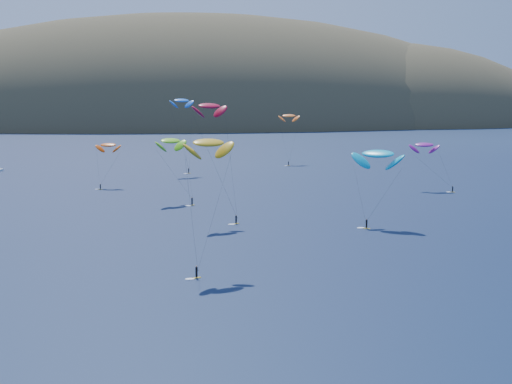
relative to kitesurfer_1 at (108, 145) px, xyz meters
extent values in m
ellipsoid|color=#3D3526|center=(52.03, 400.02, -25.20)|extent=(600.00, 300.00, 210.00)
ellipsoid|color=#3D3526|center=(-107.97, 430.02, -19.80)|extent=(340.00, 240.00, 120.00)
ellipsoid|color=#3D3526|center=(212.03, 380.02, -21.96)|extent=(320.00, 220.00, 156.00)
ellipsoid|color=#3D3526|center=(332.03, 420.02, -17.64)|extent=(240.00, 180.00, 84.00)
cube|color=gold|center=(-2.24, -7.15, -12.56)|extent=(1.35, 0.70, 0.07)
cylinder|color=black|center=(-2.24, -7.15, -11.74)|extent=(0.31, 0.31, 1.39)
sphere|color=#8C6047|center=(-2.24, -7.15, -10.93)|extent=(0.23, 0.23, 0.23)
ellipsoid|color=#E14E0C|center=(0.01, 0.02, 0.03)|extent=(8.17, 5.31, 4.20)
cube|color=gold|center=(19.52, -110.86, -12.55)|extent=(1.53, 1.02, 0.08)
cylinder|color=black|center=(19.52, -110.86, -11.62)|extent=(0.35, 0.35, 1.59)
sphere|color=#8C6047|center=(19.52, -110.86, -10.70)|extent=(0.27, 0.27, 0.27)
ellipsoid|color=gold|center=(22.17, -103.93, 8.29)|extent=(9.65, 7.37, 4.88)
cube|color=gold|center=(22.94, -40.10, -12.55)|extent=(1.57, 1.30, 0.09)
cylinder|color=black|center=(22.94, -40.10, -11.55)|extent=(0.37, 0.37, 1.70)
sphere|color=#8C6047|center=(22.94, -40.10, -10.56)|extent=(0.29, 0.29, 0.29)
ellipsoid|color=#76D71D|center=(17.97, -31.86, 3.42)|extent=(10.01, 8.83, 5.15)
cube|color=gold|center=(25.80, 29.21, -12.55)|extent=(1.52, 1.00, 0.08)
cylinder|color=black|center=(25.80, 29.21, -11.63)|extent=(0.35, 0.35, 1.58)
sphere|color=#8C6047|center=(25.80, 29.21, -10.71)|extent=(0.26, 0.26, 0.26)
ellipsoid|color=blue|center=(23.78, 32.08, 12.88)|extent=(9.63, 7.29, 4.87)
cube|color=gold|center=(58.03, -76.16, -12.55)|extent=(1.53, 1.32, 0.09)
cylinder|color=black|center=(58.03, -76.16, -11.56)|extent=(0.37, 0.37, 1.69)
sphere|color=#8C6047|center=(58.03, -76.16, -10.58)|extent=(0.28, 0.28, 0.28)
ellipsoid|color=#00A6CF|center=(61.96, -70.64, 2.92)|extent=(12.10, 10.99, 6.27)
cube|color=gold|center=(98.61, -27.86, -12.56)|extent=(1.45, 0.84, 0.08)
cylinder|color=black|center=(98.61, -27.86, -11.68)|extent=(0.33, 0.33, 1.49)
sphere|color=#8C6047|center=(98.61, -27.86, -10.82)|extent=(0.25, 0.25, 0.25)
ellipsoid|color=#831284|center=(92.77, -19.87, 0.57)|extent=(9.15, 6.41, 4.65)
cube|color=gold|center=(31.10, -66.69, -12.55)|extent=(1.53, 1.10, 0.08)
cylinder|color=black|center=(31.10, -66.69, -11.61)|extent=(0.35, 0.35, 1.61)
sphere|color=#8C6047|center=(31.10, -66.69, -10.67)|extent=(0.27, 0.27, 0.27)
ellipsoid|color=#A40926|center=(26.00, -59.53, 13.19)|extent=(9.44, 7.59, 4.78)
cube|color=gold|center=(65.37, 48.80, -12.56)|extent=(1.33, 0.43, 0.07)
cylinder|color=black|center=(65.37, 48.80, -11.73)|extent=(0.31, 0.31, 1.40)
sphere|color=#8C6047|center=(65.37, 48.80, -10.92)|extent=(0.24, 0.24, 0.24)
ellipsoid|color=orange|center=(67.56, 59.85, 6.24)|extent=(8.39, 4.15, 4.60)
camera|label=1|loc=(12.82, -220.36, 17.13)|focal=50.00mm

